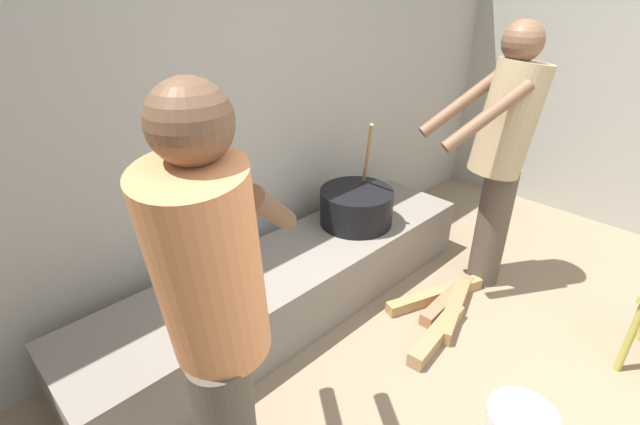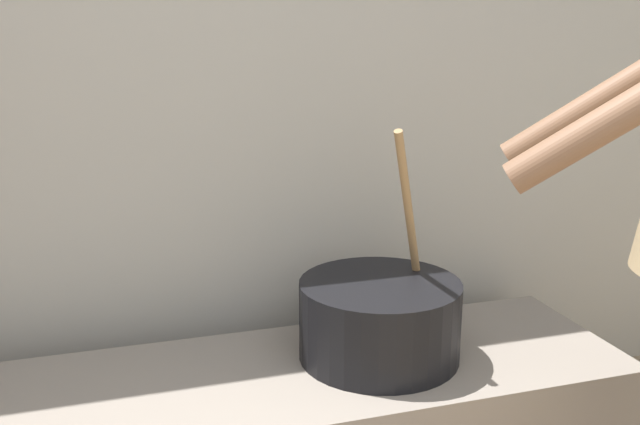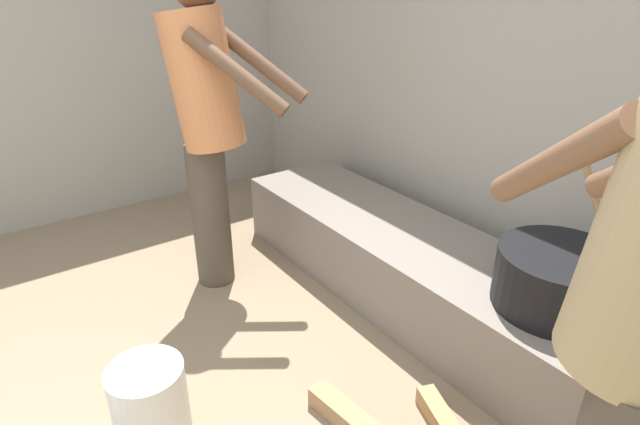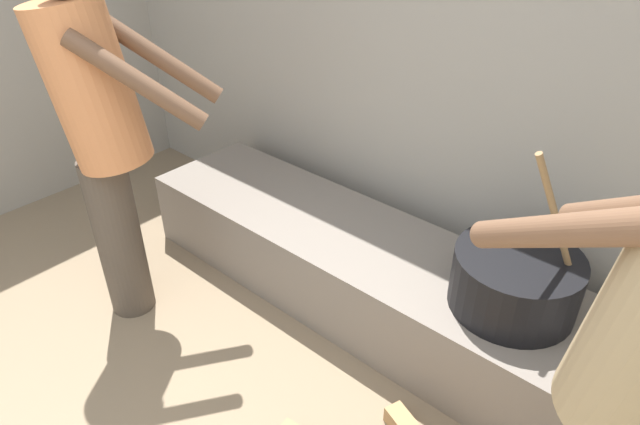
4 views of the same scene
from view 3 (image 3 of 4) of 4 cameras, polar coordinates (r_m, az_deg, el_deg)
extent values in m
cube|color=#9E998E|center=(2.56, 25.56, 12.26)|extent=(5.23, 0.20, 2.18)
cube|color=slate|center=(2.57, 12.68, -7.53)|extent=(2.60, 0.60, 0.39)
cylinder|color=black|center=(2.15, 25.17, -6.84)|extent=(0.47, 0.47, 0.23)
cylinder|color=#937047|center=(1.98, 28.82, 0.02)|extent=(0.19, 0.20, 0.51)
cylinder|color=#4C4238|center=(2.77, -12.16, -0.34)|extent=(0.20, 0.20, 0.79)
cylinder|color=#D17F4C|center=(2.54, -13.03, 14.26)|extent=(0.49, 0.47, 0.67)
cylinder|color=brown|center=(2.30, -9.38, 15.23)|extent=(0.42, 0.35, 0.36)
cylinder|color=brown|center=(2.54, -6.74, 16.31)|extent=(0.42, 0.35, 0.36)
cylinder|color=brown|center=(1.24, 24.85, 5.07)|extent=(0.45, 0.30, 0.37)
cylinder|color=silver|center=(2.01, -18.44, -19.99)|extent=(0.26, 0.26, 0.34)
camera|label=1|loc=(2.82, -39.75, 25.58)|focal=25.34mm
camera|label=2|loc=(1.55, -37.21, 10.90)|focal=38.57mm
camera|label=4|loc=(0.41, -59.59, 60.63)|focal=31.18mm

